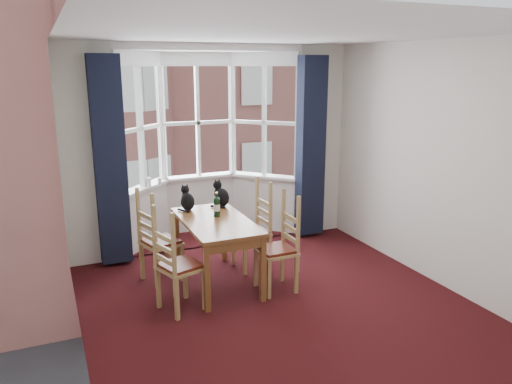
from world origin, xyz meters
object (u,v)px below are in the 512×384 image
dining_table (216,228)px  wine_bottle (217,206)px  chair_left_near (173,269)px  cat_left (187,200)px  chair_right_near (283,250)px  candle_tall (149,182)px  chair_left_far (154,245)px  cat_right (221,196)px  candle_short (160,181)px  chair_right_far (257,231)px

dining_table → wine_bottle: 0.27m
chair_left_near → cat_left: 1.20m
chair_left_near → chair_right_near: size_ratio=1.00×
chair_right_near → candle_tall: 2.36m
cat_left → candle_tall: bearing=103.1°
chair_left_far → cat_left: bearing=24.0°
candle_tall → chair_left_near: bearing=-95.6°
cat_left → cat_right: size_ratio=0.93×
candle_tall → candle_short: bearing=10.8°
cat_right → candle_tall: 1.28m
dining_table → chair_right_far: size_ratio=1.49×
candle_tall → chair_left_far: bearing=-99.9°
chair_right_near → candle_short: 2.32m
chair_left_near → candle_tall: (0.20, 2.10, 0.46)m
dining_table → candle_tall: (-0.44, 1.61, 0.25)m
wine_bottle → candle_short: bearing=102.5°
chair_right_far → chair_left_far: bearing=178.5°
chair_right_far → cat_right: 0.64m
chair_left_far → cat_left: size_ratio=2.87×
chair_left_near → cat_right: cat_right is taller
chair_right_near → cat_right: size_ratio=2.67×
chair_left_far → wine_bottle: bearing=-15.5°
chair_left_far → cat_right: (0.92, 0.21, 0.44)m
cat_right → wine_bottle: 0.45m
wine_bottle → candle_tall: (-0.49, 1.49, 0.02)m
chair_left_near → candle_tall: bearing=84.4°
chair_right_near → dining_table: bearing=146.5°
cat_right → wine_bottle: size_ratio=1.17×
candle_tall → chair_right_near: bearing=-61.9°
cat_right → chair_left_far: bearing=-167.1°
chair_left_near → wine_bottle: (0.70, 0.61, 0.44)m
candle_short → chair_left_near: bearing=-99.6°
chair_left_near → chair_right_far: same height
wine_bottle → dining_table: bearing=-114.7°
cat_left → dining_table: bearing=-70.8°
cat_right → cat_left: bearing=179.7°
dining_table → chair_left_far: 0.76m
candle_tall → chair_right_far: bearing=-50.8°
cat_left → wine_bottle: (0.24, -0.41, 0.01)m
dining_table → cat_left: (-0.19, 0.53, 0.22)m
chair_right_near → cat_left: (-0.84, 0.97, 0.44)m
chair_right_near → candle_tall: size_ratio=7.65×
chair_right_near → wine_bottle: 0.93m
cat_right → candle_tall: bearing=122.6°
candle_short → chair_right_near: bearing=-65.7°
chair_left_near → chair_right_far: bearing=31.0°
wine_bottle → candle_tall: wine_bottle is taller
chair_left_far → cat_left: cat_left is taller
dining_table → candle_tall: candle_tall is taller
chair_left_far → chair_right_near: bearing=-29.8°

